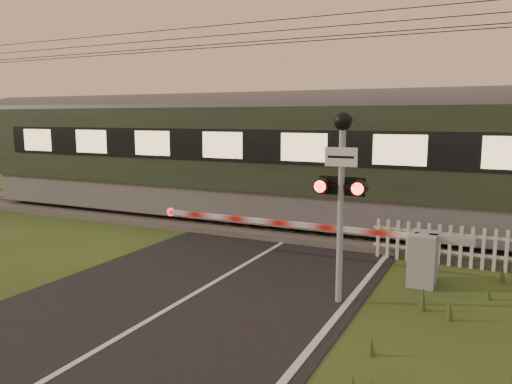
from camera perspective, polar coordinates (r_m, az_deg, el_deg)
The scene contains 7 objects.
ground at distance 9.35m, azimuth -8.77°, elevation -12.50°, with size 160.00×160.00×0.00m, color #2E3A16.
road at distance 9.16m, azimuth -9.52°, elevation -12.91°, with size 6.00×140.00×0.03m.
track_bed at distance 14.91m, azimuth 5.54°, elevation -4.18°, with size 140.00×3.40×0.39m.
overhead_wires at distance 14.74m, azimuth 5.87°, elevation 17.82°, with size 120.00×0.62×0.62m.
boom_gate at distance 10.71m, azimuth 16.51°, elevation -6.69°, with size 7.20×0.80×1.07m.
crossing_signal at distance 8.86m, azimuth 9.75°, elevation 2.10°, with size 0.88×0.36×3.44m.
picket_fence at distance 12.13m, azimuth 21.26°, elevation -5.71°, with size 3.45×0.08×0.94m.
Camera 1 is at (5.00, -7.16, 3.34)m, focal length 35.00 mm.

